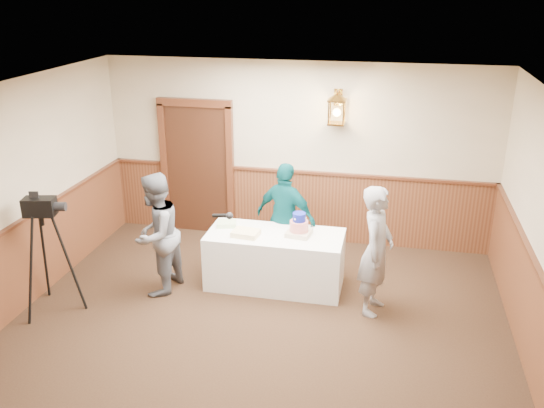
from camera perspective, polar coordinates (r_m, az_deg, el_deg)
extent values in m
plane|color=black|center=(6.38, -3.25, -16.07)|extent=(7.00, 7.00, 0.00)
cube|color=#B9AA8B|center=(8.85, 2.50, 5.02)|extent=(6.00, 0.02, 2.80)
cube|color=white|center=(5.19, -3.90, 9.37)|extent=(6.00, 7.00, 0.02)
cube|color=#522B17|center=(9.10, 2.39, -0.16)|extent=(5.98, 0.04, 1.10)
cube|color=#4F2615|center=(8.90, 2.43, 3.23)|extent=(5.98, 0.07, 0.04)
cube|color=#34190E|center=(9.29, -7.38, 3.40)|extent=(1.00, 0.06, 2.10)
cube|color=white|center=(7.76, 0.31, -5.52)|extent=(1.80, 0.80, 0.75)
cube|color=beige|center=(7.56, 2.68, -2.88)|extent=(0.34, 0.34, 0.06)
cylinder|color=red|center=(7.52, 2.69, -2.18)|extent=(0.24, 0.24, 0.14)
cylinder|color=#111B93|center=(7.47, 2.71, -1.29)|extent=(0.17, 0.17, 0.11)
cube|color=#FFD898|center=(7.54, -2.61, -2.90)|extent=(0.36, 0.29, 0.07)
cube|color=#B2DA9A|center=(7.86, -4.52, -1.95)|extent=(0.30, 0.26, 0.06)
imported|color=slate|center=(7.57, -11.42, -2.97)|extent=(0.73, 0.88, 1.63)
cylinder|color=black|center=(6.84, -5.12, -1.16)|extent=(0.23, 0.12, 0.09)
sphere|color=black|center=(6.76, -4.23, -1.18)|extent=(0.08, 0.08, 0.08)
imported|color=gray|center=(7.09, 10.29, -4.57)|extent=(0.50, 0.66, 1.64)
imported|color=#084C50|center=(8.03, 1.37, -1.35)|extent=(1.00, 0.68, 1.57)
cube|color=black|center=(7.30, -22.04, -0.25)|extent=(0.40, 0.27, 0.22)
cylinder|color=black|center=(7.22, -20.30, -0.25)|extent=(0.17, 0.14, 0.11)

